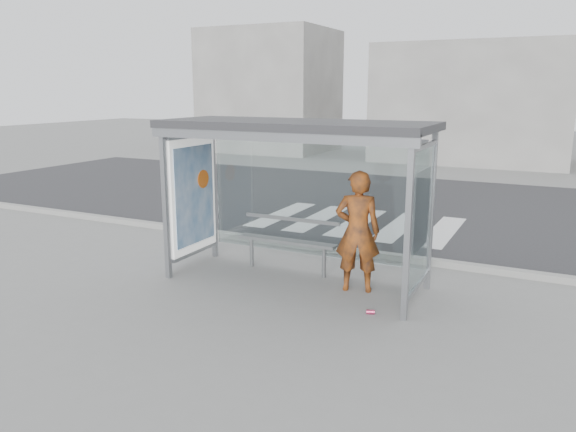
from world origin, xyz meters
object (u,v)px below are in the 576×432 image
at_px(bus_shelter, 275,160).
at_px(soda_can, 370,312).
at_px(bench, 287,241).
at_px(person, 358,231).

height_order(bus_shelter, soda_can, bus_shelter).
height_order(bus_shelter, bench, bus_shelter).
distance_m(bus_shelter, bench, 1.50).
bearing_deg(person, bench, -30.73).
relative_size(person, soda_can, 16.06).
bearing_deg(person, soda_can, 105.37).
bearing_deg(soda_can, bench, 147.74).
relative_size(bus_shelter, person, 2.23).
height_order(bench, soda_can, bench).
bearing_deg(soda_can, bus_shelter, 158.12).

